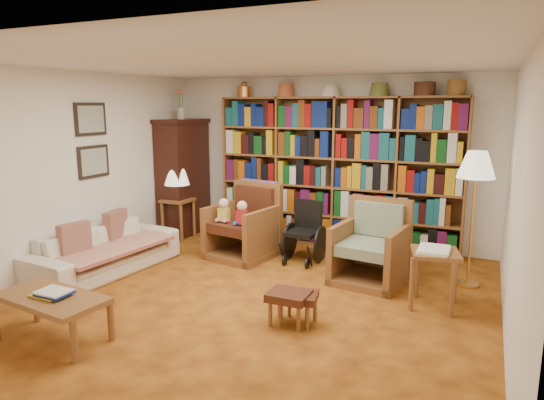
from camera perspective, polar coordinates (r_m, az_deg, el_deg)
The scene contains 23 objects.
floor at distance 5.45m, azimuth -2.19°, elevation -11.29°, with size 5.00×5.00×0.00m, color #BC6A1C.
ceiling at distance 5.06m, azimuth -2.40°, elevation 15.89°, with size 5.00×5.00×0.00m, color white.
wall_back at distance 7.41m, azimuth 6.37°, elevation 4.62°, with size 5.00×5.00×0.00m, color white.
wall_front at distance 3.13m, azimuth -23.20°, elevation -5.11°, with size 5.00×5.00×0.00m, color white.
wall_left at distance 6.60m, azimuth -22.14°, elevation 3.09°, with size 5.00×5.00×0.00m, color white.
wall_right at distance 4.59m, azimuth 26.87°, elevation -0.47°, with size 5.00×5.00×0.00m, color white.
bookshelf at distance 7.20m, azimuth 7.46°, elevation 3.77°, with size 3.60×0.30×2.42m.
curio_cabinet at distance 8.00m, azimuth -10.40°, elevation 2.84°, with size 0.50×0.95×2.40m.
framed_pictures at distance 6.76m, azimuth -20.40°, elevation 6.58°, with size 0.03×0.52×0.97m.
sofa at distance 6.45m, azimuth -19.03°, elevation -5.65°, with size 0.76×1.95×0.57m, color beige.
sofa_throw at distance 6.42m, azimuth -18.71°, elevation -5.58°, with size 0.82×1.54×0.04m, color beige.
cushion_left at distance 6.74m, azimuth -17.90°, elevation -3.41°, with size 0.13×0.40×0.40m, color maroon.
cushion_right at distance 6.26m, azimuth -22.18°, elevation -4.80°, with size 0.12×0.39×0.39m, color maroon.
side_table_lamp at distance 7.76m, azimuth -11.00°, elevation -1.06°, with size 0.43×0.43×0.63m.
table_lamp at distance 7.67m, azimuth -11.14°, elevation 2.74°, with size 0.39×0.39×0.53m.
armchair_leather at distance 6.80m, azimuth -3.08°, elevation -3.06°, with size 0.95×0.98×1.03m.
armchair_sage at distance 5.98m, azimuth 11.63°, elevation -5.74°, with size 0.88×0.90×0.97m.
wheelchair at distance 6.58m, azimuth 3.88°, elevation -3.96°, with size 0.47×0.65×0.82m.
floor_lamp at distance 5.89m, azimuth 22.89°, elevation 3.24°, with size 0.42×0.42×1.58m.
side_table_papers at distance 5.30m, azimuth 18.64°, elevation -6.86°, with size 0.56×0.56×0.64m.
footstool_a at distance 4.75m, azimuth 3.12°, elevation -11.51°, with size 0.41×0.36×0.31m.
footstool_b at distance 4.72m, azimuth 2.00°, elevation -11.45°, with size 0.39×0.33×0.33m.
coffee_table at distance 4.79m, azimuth -24.51°, elevation -10.79°, with size 1.08×0.63×0.48m.
Camera 1 is at (2.25, -4.51, 2.07)m, focal length 32.00 mm.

